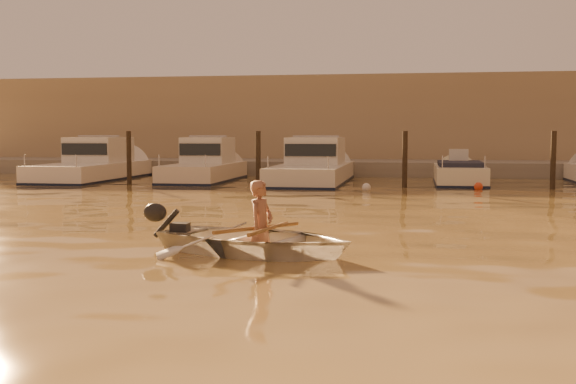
% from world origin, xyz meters
% --- Properties ---
extents(ground_plane, '(160.00, 160.00, 0.00)m').
position_xyz_m(ground_plane, '(0.00, 0.00, 0.00)').
color(ground_plane, olive).
rests_on(ground_plane, ground).
extents(dinghy, '(3.84, 3.22, 0.68)m').
position_xyz_m(dinghy, '(-2.35, -0.78, 0.22)').
color(dinghy, silver).
rests_on(dinghy, ground_plane).
extents(person, '(0.50, 0.62, 1.48)m').
position_xyz_m(person, '(-2.26, -0.81, 0.44)').
color(person, '#8E5A47').
rests_on(person, dinghy).
extents(outboard_motor, '(0.98, 0.65, 0.70)m').
position_xyz_m(outboard_motor, '(-3.79, -0.34, 0.28)').
color(outboard_motor, black).
rests_on(outboard_motor, dinghy).
extents(oar_port, '(0.25, 2.10, 0.13)m').
position_xyz_m(oar_port, '(-2.11, -0.86, 0.42)').
color(oar_port, brown).
rests_on(oar_port, dinghy).
extents(oar_starboard, '(1.01, 1.90, 0.13)m').
position_xyz_m(oar_starboard, '(-2.31, -0.80, 0.42)').
color(oar_starboard, brown).
rests_on(oar_starboard, dinghy).
extents(moored_boat_0, '(2.55, 8.02, 1.75)m').
position_xyz_m(moored_boat_0, '(-13.04, 16.00, 0.62)').
color(moored_boat_0, white).
rests_on(moored_boat_0, ground_plane).
extents(moored_boat_1, '(2.20, 6.57, 1.75)m').
position_xyz_m(moored_boat_1, '(-8.22, 16.00, 0.62)').
color(moored_boat_1, beige).
rests_on(moored_boat_1, ground_plane).
extents(moored_boat_2, '(2.60, 8.59, 1.75)m').
position_xyz_m(moored_boat_2, '(-3.78, 16.00, 0.62)').
color(moored_boat_2, silver).
rests_on(moored_boat_2, ground_plane).
extents(moored_boat_3, '(1.81, 5.32, 0.95)m').
position_xyz_m(moored_boat_3, '(1.82, 16.00, 0.22)').
color(moored_boat_3, '#ECE5C5').
rests_on(moored_boat_3, ground_plane).
extents(piling_0, '(0.18, 0.18, 2.20)m').
position_xyz_m(piling_0, '(-10.50, 13.80, 0.90)').
color(piling_0, '#2D2319').
rests_on(piling_0, ground_plane).
extents(piling_1, '(0.18, 0.18, 2.20)m').
position_xyz_m(piling_1, '(-5.50, 13.80, 0.90)').
color(piling_1, '#2D2319').
rests_on(piling_1, ground_plane).
extents(piling_2, '(0.18, 0.18, 2.20)m').
position_xyz_m(piling_2, '(-0.20, 13.80, 0.90)').
color(piling_2, '#2D2319').
rests_on(piling_2, ground_plane).
extents(piling_3, '(0.18, 0.18, 2.20)m').
position_xyz_m(piling_3, '(4.80, 13.80, 0.90)').
color(piling_3, '#2D2319').
rests_on(piling_3, ground_plane).
extents(fender_a, '(0.30, 0.30, 0.30)m').
position_xyz_m(fender_a, '(-12.75, 12.62, 0.10)').
color(fender_a, silver).
rests_on(fender_a, ground_plane).
extents(fender_b, '(0.30, 0.30, 0.30)m').
position_xyz_m(fender_b, '(-7.78, 13.93, 0.10)').
color(fender_b, red).
rests_on(fender_b, ground_plane).
extents(fender_c, '(0.30, 0.30, 0.30)m').
position_xyz_m(fender_c, '(-1.44, 12.24, 0.10)').
color(fender_c, silver).
rests_on(fender_c, ground_plane).
extents(fender_d, '(0.30, 0.30, 0.30)m').
position_xyz_m(fender_d, '(2.30, 13.29, 0.10)').
color(fender_d, red).
rests_on(fender_d, ground_plane).
extents(quay, '(52.00, 4.00, 1.00)m').
position_xyz_m(quay, '(0.00, 21.50, 0.15)').
color(quay, gray).
rests_on(quay, ground_plane).
extents(waterfront_building, '(46.00, 7.00, 4.80)m').
position_xyz_m(waterfront_building, '(0.00, 27.00, 2.40)').
color(waterfront_building, '#9E8466').
rests_on(waterfront_building, quay).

